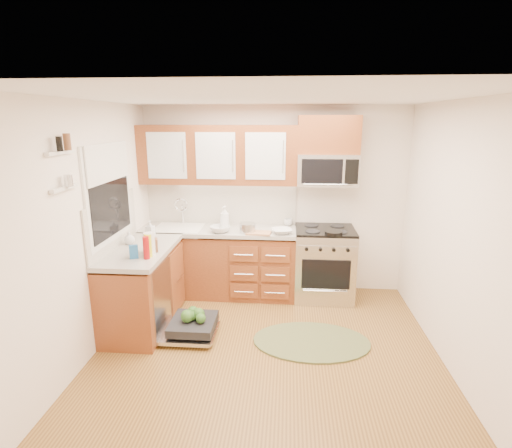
# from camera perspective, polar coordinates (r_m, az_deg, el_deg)

# --- Properties ---
(floor) EXTENTS (3.50, 3.50, 0.00)m
(floor) POSITION_cam_1_polar(r_m,az_deg,el_deg) (4.28, 1.45, -18.11)
(floor) COLOR brown
(floor) RESTS_ON ground
(ceiling) EXTENTS (3.50, 3.50, 0.00)m
(ceiling) POSITION_cam_1_polar(r_m,az_deg,el_deg) (3.60, 1.72, 17.60)
(ceiling) COLOR white
(ceiling) RESTS_ON ground
(wall_back) EXTENTS (3.50, 0.04, 2.50)m
(wall_back) POSITION_cam_1_polar(r_m,az_deg,el_deg) (5.45, 2.58, 3.39)
(wall_back) COLOR white
(wall_back) RESTS_ON ground
(wall_front) EXTENTS (3.50, 0.04, 2.50)m
(wall_front) POSITION_cam_1_polar(r_m,az_deg,el_deg) (2.14, -1.09, -15.30)
(wall_front) COLOR white
(wall_front) RESTS_ON ground
(wall_left) EXTENTS (0.04, 3.50, 2.50)m
(wall_left) POSITION_cam_1_polar(r_m,az_deg,el_deg) (4.22, -22.91, -1.15)
(wall_left) COLOR white
(wall_left) RESTS_ON ground
(wall_right) EXTENTS (0.04, 3.50, 2.50)m
(wall_right) POSITION_cam_1_polar(r_m,az_deg,el_deg) (4.06, 27.10, -2.21)
(wall_right) COLOR white
(wall_right) RESTS_ON ground
(base_cabinet_back) EXTENTS (2.05, 0.60, 0.85)m
(base_cabinet_back) POSITION_cam_1_polar(r_m,az_deg,el_deg) (5.46, -5.30, -5.64)
(base_cabinet_back) COLOR #632F16
(base_cabinet_back) RESTS_ON ground
(base_cabinet_left) EXTENTS (0.60, 1.25, 0.85)m
(base_cabinet_left) POSITION_cam_1_polar(r_m,az_deg,el_deg) (4.82, -15.86, -9.03)
(base_cabinet_left) COLOR #632F16
(base_cabinet_left) RESTS_ON ground
(countertop_back) EXTENTS (2.07, 0.64, 0.05)m
(countertop_back) POSITION_cam_1_polar(r_m,az_deg,el_deg) (5.30, -5.44, -0.86)
(countertop_back) COLOR #A09A92
(countertop_back) RESTS_ON base_cabinet_back
(countertop_left) EXTENTS (0.64, 1.27, 0.05)m
(countertop_left) POSITION_cam_1_polar(r_m,az_deg,el_deg) (4.65, -16.15, -3.66)
(countertop_left) COLOR #A09A92
(countertop_left) RESTS_ON base_cabinet_left
(backsplash_back) EXTENTS (2.05, 0.02, 0.57)m
(backsplash_back) POSITION_cam_1_polar(r_m,az_deg,el_deg) (5.51, -4.99, 3.07)
(backsplash_back) COLOR beige
(backsplash_back) RESTS_ON ground
(backsplash_left) EXTENTS (0.02, 1.25, 0.57)m
(backsplash_left) POSITION_cam_1_polar(r_m,az_deg,el_deg) (4.68, -19.80, 0.12)
(backsplash_left) COLOR beige
(backsplash_left) RESTS_ON ground
(upper_cabinets) EXTENTS (2.05, 0.35, 0.75)m
(upper_cabinets) POSITION_cam_1_polar(r_m,az_deg,el_deg) (5.26, -5.44, 9.82)
(upper_cabinets) COLOR #632F16
(upper_cabinets) RESTS_ON ground
(cabinet_over_mw) EXTENTS (0.76, 0.35, 0.47)m
(cabinet_over_mw) POSITION_cam_1_polar(r_m,az_deg,el_deg) (5.19, 10.32, 12.46)
(cabinet_over_mw) COLOR #632F16
(cabinet_over_mw) RESTS_ON ground
(range) EXTENTS (0.76, 0.64, 0.95)m
(range) POSITION_cam_1_polar(r_m,az_deg,el_deg) (5.37, 9.66, -5.58)
(range) COLOR silver
(range) RESTS_ON ground
(microwave) EXTENTS (0.76, 0.38, 0.40)m
(microwave) POSITION_cam_1_polar(r_m,az_deg,el_deg) (5.20, 10.13, 7.66)
(microwave) COLOR silver
(microwave) RESTS_ON ground
(sink) EXTENTS (0.62, 0.50, 0.26)m
(sink) POSITION_cam_1_polar(r_m,az_deg,el_deg) (5.43, -10.92, -1.80)
(sink) COLOR white
(sink) RESTS_ON ground
(dishwasher) EXTENTS (0.70, 0.60, 0.20)m
(dishwasher) POSITION_cam_1_polar(r_m,az_deg,el_deg) (4.60, -9.43, -14.34)
(dishwasher) COLOR silver
(dishwasher) RESTS_ON ground
(window) EXTENTS (0.03, 1.05, 1.05)m
(window) POSITION_cam_1_polar(r_m,az_deg,el_deg) (4.58, -20.30, 4.15)
(window) COLOR white
(window) RESTS_ON ground
(window_blind) EXTENTS (0.02, 0.96, 0.40)m
(window_blind) POSITION_cam_1_polar(r_m,az_deg,el_deg) (4.53, -20.38, 8.26)
(window_blind) COLOR white
(window_blind) RESTS_ON ground
(shelf_upper) EXTENTS (0.04, 0.40, 0.03)m
(shelf_upper) POSITION_cam_1_polar(r_m,az_deg,el_deg) (3.77, -26.15, 9.16)
(shelf_upper) COLOR white
(shelf_upper) RESTS_ON ground
(shelf_lower) EXTENTS (0.04, 0.40, 0.03)m
(shelf_lower) POSITION_cam_1_polar(r_m,az_deg,el_deg) (3.80, -25.64, 4.67)
(shelf_lower) COLOR white
(shelf_lower) RESTS_ON ground
(rug) EXTENTS (1.47, 1.23, 0.02)m
(rug) POSITION_cam_1_polar(r_m,az_deg,el_deg) (4.50, 7.91, -16.28)
(rug) COLOR #596137
(rug) RESTS_ON ground
(skillet) EXTENTS (0.23, 0.23, 0.04)m
(skillet) POSITION_cam_1_polar(r_m,az_deg,el_deg) (4.99, 11.01, -1.24)
(skillet) COLOR black
(skillet) RESTS_ON range
(stock_pot) EXTENTS (0.27, 0.27, 0.12)m
(stock_pot) POSITION_cam_1_polar(r_m,az_deg,el_deg) (5.05, -1.21, -0.56)
(stock_pot) COLOR silver
(stock_pot) RESTS_ON countertop_back
(cutting_board) EXTENTS (0.32, 0.22, 0.02)m
(cutting_board) POSITION_cam_1_polar(r_m,az_deg,el_deg) (5.02, 0.38, -1.28)
(cutting_board) COLOR #B27651
(cutting_board) RESTS_ON countertop_back
(canister) EXTENTS (0.12, 0.12, 0.18)m
(canister) POSITION_cam_1_polar(r_m,az_deg,el_deg) (5.37, -4.55, 0.62)
(canister) COLOR silver
(canister) RESTS_ON countertop_back
(paper_towel_roll) EXTENTS (0.13, 0.13, 0.25)m
(paper_towel_roll) POSITION_cam_1_polar(r_m,az_deg,el_deg) (4.34, -14.97, -2.81)
(paper_towel_roll) COLOR white
(paper_towel_roll) RESTS_ON countertop_left
(mustard_bottle) EXTENTS (0.09, 0.09, 0.24)m
(mustard_bottle) POSITION_cam_1_polar(r_m,az_deg,el_deg) (4.30, -15.12, -2.99)
(mustard_bottle) COLOR yellow
(mustard_bottle) RESTS_ON countertop_left
(red_bottle) EXTENTS (0.07, 0.07, 0.24)m
(red_bottle) POSITION_cam_1_polar(r_m,az_deg,el_deg) (4.25, -15.42, -3.31)
(red_bottle) COLOR #A70D10
(red_bottle) RESTS_ON countertop_left
(wooden_box) EXTENTS (0.17, 0.15, 0.14)m
(wooden_box) POSITION_cam_1_polar(r_m,az_deg,el_deg) (4.47, -14.77, -2.97)
(wooden_box) COLOR brown
(wooden_box) RESTS_ON countertop_left
(blue_carton) EXTENTS (0.10, 0.08, 0.14)m
(blue_carton) POSITION_cam_1_polar(r_m,az_deg,el_deg) (4.31, -17.07, -3.82)
(blue_carton) COLOR #225F9F
(blue_carton) RESTS_ON countertop_left
(bowl_a) EXTENTS (0.31, 0.31, 0.06)m
(bowl_a) POSITION_cam_1_polar(r_m,az_deg,el_deg) (5.03, 3.70, -1.04)
(bowl_a) COLOR #999999
(bowl_a) RESTS_ON countertop_back
(bowl_b) EXTENTS (0.30, 0.30, 0.08)m
(bowl_b) POSITION_cam_1_polar(r_m,az_deg,el_deg) (5.10, -5.16, -0.74)
(bowl_b) COLOR #999999
(bowl_b) RESTS_ON countertop_back
(cup) EXTENTS (0.14, 0.14, 0.10)m
(cup) POSITION_cam_1_polar(r_m,az_deg,el_deg) (5.41, 4.62, 0.26)
(cup) COLOR #999999
(cup) RESTS_ON countertop_back
(soap_bottle_a) EXTENTS (0.16, 0.16, 0.32)m
(soap_bottle_a) POSITION_cam_1_polar(r_m,az_deg,el_deg) (5.13, -4.51, 0.78)
(soap_bottle_a) COLOR #999999
(soap_bottle_a) RESTS_ON countertop_back
(soap_bottle_b) EXTENTS (0.11, 0.11, 0.20)m
(soap_bottle_b) POSITION_cam_1_polar(r_m,az_deg,el_deg) (5.05, -14.88, -0.64)
(soap_bottle_b) COLOR #999999
(soap_bottle_b) RESTS_ON countertop_left
(soap_bottle_c) EXTENTS (0.14, 0.14, 0.16)m
(soap_bottle_c) POSITION_cam_1_polar(r_m,az_deg,el_deg) (4.81, -17.67, -1.88)
(soap_bottle_c) COLOR #999999
(soap_bottle_c) RESTS_ON countertop_left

